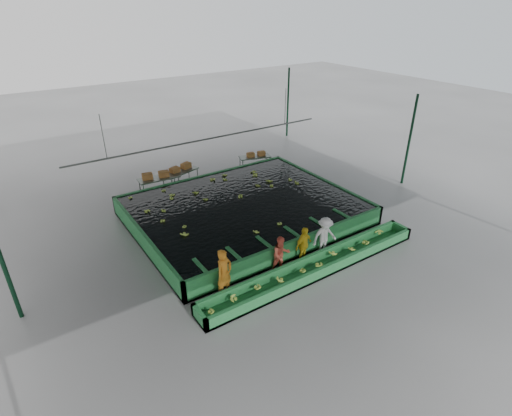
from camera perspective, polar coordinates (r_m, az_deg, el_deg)
ground at (r=18.04m, az=0.89°, el=-3.43°), size 80.00×80.00×0.00m
shed_roof at (r=16.04m, az=1.02°, el=12.05°), size 20.00×22.00×0.04m
shed_posts at (r=16.88m, az=0.95°, el=3.86°), size 20.00×22.00×5.00m
flotation_tank at (r=18.91m, az=-1.69°, el=-0.31°), size 10.00×8.00×0.90m
tank_water at (r=18.72m, az=-1.71°, el=0.77°), size 9.70×7.70×0.00m
sorting_trough at (r=15.58m, az=8.53°, el=-8.29°), size 10.00×1.00×0.50m
cableway_rail at (r=20.74m, az=-7.05°, el=9.74°), size 0.08×0.08×14.00m
rail_hanger_left at (r=18.84m, az=-21.00°, el=9.46°), size 0.04×0.04×2.00m
rail_hanger_right at (r=23.06m, az=4.21°, el=14.28°), size 0.04×0.04×2.00m
worker_a at (r=14.00m, az=-4.56°, el=-9.28°), size 0.78×0.64×1.85m
worker_b at (r=15.20m, az=3.61°, el=-6.66°), size 0.83×0.70×1.52m
worker_c at (r=15.77m, az=6.81°, el=-5.30°), size 0.98×0.57×1.57m
worker_d at (r=16.40m, az=9.77°, el=-3.96°), size 1.15×0.78×1.66m
packing_table_left at (r=21.92m, az=-13.59°, el=3.11°), size 2.18×0.98×0.97m
packing_table_mid at (r=22.57m, az=-10.68°, el=4.11°), size 2.23×1.43×0.94m
packing_table_right at (r=24.56m, az=-0.17°, el=6.47°), size 2.02×1.27×0.86m
box_stack_left at (r=21.73m, az=-14.10°, el=4.22°), size 1.44×0.66×0.30m
box_stack_mid at (r=22.49m, az=-10.71°, el=5.33°), size 1.40×0.78×0.29m
box_stack_right at (r=24.46m, az=-0.00°, el=7.45°), size 1.19×0.55×0.25m
floating_bananas at (r=19.33m, az=-2.98°, el=1.66°), size 9.36×6.38×0.13m
trough_bananas at (r=15.49m, az=8.57°, el=-7.84°), size 9.35×0.62×0.12m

